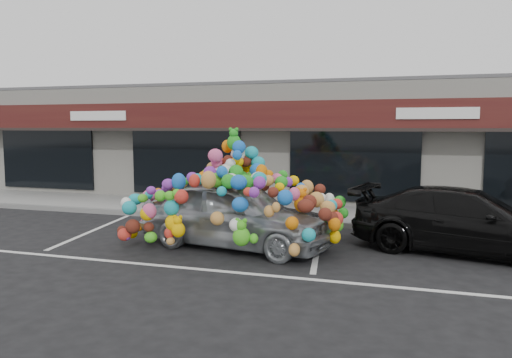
% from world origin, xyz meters
% --- Properties ---
extents(ground, '(90.00, 90.00, 0.00)m').
position_xyz_m(ground, '(0.00, 0.00, 0.00)').
color(ground, black).
rests_on(ground, ground).
extents(shop_building, '(24.00, 7.20, 4.31)m').
position_xyz_m(shop_building, '(0.00, 8.44, 2.16)').
color(shop_building, silver).
rests_on(shop_building, ground).
extents(sidewalk, '(26.00, 3.00, 0.15)m').
position_xyz_m(sidewalk, '(0.00, 4.00, 0.07)').
color(sidewalk, gray).
rests_on(sidewalk, ground).
extents(kerb, '(26.00, 0.18, 0.16)m').
position_xyz_m(kerb, '(0.00, 2.50, 0.07)').
color(kerb, slate).
rests_on(kerb, ground).
extents(parking_stripe_left, '(0.73, 4.37, 0.01)m').
position_xyz_m(parking_stripe_left, '(-3.20, 0.20, 0.00)').
color(parking_stripe_left, silver).
rests_on(parking_stripe_left, ground).
extents(parking_stripe_mid, '(0.73, 4.37, 0.01)m').
position_xyz_m(parking_stripe_mid, '(2.80, 0.20, 0.00)').
color(parking_stripe_mid, silver).
rests_on(parking_stripe_mid, ground).
extents(lane_line, '(14.00, 0.12, 0.01)m').
position_xyz_m(lane_line, '(2.00, -2.30, 0.00)').
color(lane_line, silver).
rests_on(lane_line, ground).
extents(toy_car, '(3.24, 5.07, 2.78)m').
position_xyz_m(toy_car, '(1.03, -0.40, 0.94)').
color(toy_car, gray).
rests_on(toy_car, ground).
extents(black_sedan, '(2.93, 5.16, 1.41)m').
position_xyz_m(black_sedan, '(5.98, 0.59, 0.71)').
color(black_sedan, black).
rests_on(black_sedan, ground).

